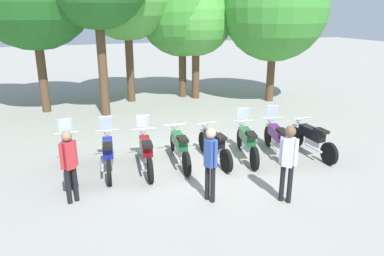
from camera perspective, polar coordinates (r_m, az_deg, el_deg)
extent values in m
plane|color=#9E9B93|center=(10.32, 0.98, -5.56)|extent=(80.00, 80.00, 0.00)
cylinder|color=black|center=(10.74, -18.78, -3.75)|extent=(0.11, 0.64, 0.64)
cylinder|color=black|center=(9.31, -18.20, -7.07)|extent=(0.11, 0.64, 0.64)
cube|color=silver|center=(10.63, -18.96, -2.05)|extent=(0.12, 0.36, 0.04)
cube|color=navy|center=(9.94, -18.72, -3.33)|extent=(0.27, 0.95, 0.30)
cube|color=silver|center=(9.99, -18.55, -4.87)|extent=(0.23, 0.40, 0.24)
cube|color=black|center=(9.50, -18.69, -3.08)|extent=(0.25, 0.44, 0.08)
cylinder|color=silver|center=(10.55, -18.92, -2.33)|extent=(0.05, 0.23, 0.64)
cylinder|color=silver|center=(10.36, -19.07, -0.75)|extent=(0.62, 0.04, 0.04)
sphere|color=silver|center=(10.52, -19.04, -1.16)|extent=(0.16, 0.16, 0.16)
cylinder|color=silver|center=(9.73, -19.35, -5.95)|extent=(0.08, 0.70, 0.07)
cube|color=silver|center=(10.36, -19.20, 0.40)|extent=(0.36, 0.14, 0.39)
cylinder|color=black|center=(10.66, -12.94, -3.39)|extent=(0.18, 0.65, 0.64)
cylinder|color=black|center=(9.23, -12.81, -6.81)|extent=(0.18, 0.65, 0.64)
cube|color=silver|center=(10.55, -13.07, -1.67)|extent=(0.17, 0.37, 0.04)
cube|color=navy|center=(9.86, -13.03, -2.99)|extent=(0.38, 0.98, 0.30)
cube|color=silver|center=(9.91, -12.91, -4.55)|extent=(0.27, 0.43, 0.24)
cube|color=black|center=(9.42, -13.08, -2.76)|extent=(0.30, 0.47, 0.08)
cylinder|color=silver|center=(10.47, -13.06, -1.96)|extent=(0.08, 0.23, 0.64)
cylinder|color=silver|center=(10.28, -13.18, -0.37)|extent=(0.62, 0.12, 0.04)
sphere|color=silver|center=(10.44, -13.14, -0.78)|extent=(0.18, 0.18, 0.16)
cylinder|color=silver|center=(9.66, -13.81, -5.61)|extent=(0.16, 0.70, 0.07)
cube|color=silver|center=(10.28, -13.26, 0.79)|extent=(0.37, 0.18, 0.39)
cylinder|color=black|center=(10.60, -7.60, -3.20)|extent=(0.18, 0.65, 0.64)
cylinder|color=black|center=(9.18, -6.55, -6.60)|extent=(0.18, 0.65, 0.64)
cube|color=silver|center=(10.49, -7.68, -1.47)|extent=(0.16, 0.37, 0.04)
cube|color=maroon|center=(9.80, -7.23, -2.78)|extent=(0.38, 0.98, 0.30)
cube|color=silver|center=(9.85, -7.13, -4.35)|extent=(0.27, 0.42, 0.24)
cube|color=black|center=(9.36, -6.99, -2.54)|extent=(0.29, 0.47, 0.08)
cylinder|color=silver|center=(10.41, -7.62, -1.76)|extent=(0.08, 0.23, 0.64)
cylinder|color=silver|center=(10.22, -7.64, -0.15)|extent=(0.62, 0.11, 0.04)
sphere|color=silver|center=(10.38, -7.69, -0.57)|extent=(0.18, 0.18, 0.16)
cylinder|color=silver|center=(9.59, -7.86, -5.42)|extent=(0.16, 0.70, 0.07)
cube|color=silver|center=(10.21, -7.72, 1.01)|extent=(0.37, 0.18, 0.39)
cylinder|color=black|center=(10.90, -2.82, -2.47)|extent=(0.16, 0.65, 0.64)
cylinder|color=black|center=(9.50, -0.85, -5.61)|extent=(0.16, 0.65, 0.64)
cube|color=silver|center=(10.79, -2.85, -0.77)|extent=(0.16, 0.37, 0.04)
cube|color=#1E6033|center=(10.11, -1.99, -1.99)|extent=(0.36, 0.97, 0.30)
cube|color=silver|center=(10.16, -1.91, -3.51)|extent=(0.26, 0.42, 0.24)
cube|color=black|center=(9.68, -1.47, -1.71)|extent=(0.28, 0.46, 0.08)
cylinder|color=silver|center=(10.71, -2.74, -1.05)|extent=(0.07, 0.23, 0.64)
cylinder|color=silver|center=(10.52, -2.67, 0.52)|extent=(0.62, 0.10, 0.04)
sphere|color=silver|center=(10.68, -2.81, 0.11)|extent=(0.18, 0.18, 0.16)
cylinder|color=silver|center=(9.88, -2.42, -4.54)|extent=(0.14, 0.70, 0.07)
cylinder|color=black|center=(11.03, 1.88, -2.20)|extent=(0.10, 0.64, 0.64)
cylinder|color=black|center=(9.72, 5.36, -5.13)|extent=(0.10, 0.64, 0.64)
cube|color=silver|center=(10.92, 1.90, -0.52)|extent=(0.12, 0.36, 0.04)
cube|color=black|center=(10.29, 3.43, -1.66)|extent=(0.26, 0.95, 0.30)
cube|color=silver|center=(10.34, 3.52, -3.16)|extent=(0.22, 0.40, 0.24)
cube|color=black|center=(9.88, 4.39, -1.35)|extent=(0.24, 0.44, 0.08)
cylinder|color=silver|center=(10.85, 2.07, -0.79)|extent=(0.05, 0.23, 0.64)
cylinder|color=silver|center=(10.67, 2.28, 0.77)|extent=(0.62, 0.04, 0.04)
sphere|color=silver|center=(10.82, 2.01, 0.35)|extent=(0.16, 0.16, 0.16)
cylinder|color=silver|center=(10.04, 3.37, -4.17)|extent=(0.07, 0.70, 0.07)
cylinder|color=black|center=(11.36, 7.61, -1.75)|extent=(0.25, 0.64, 0.64)
cylinder|color=black|center=(9.97, 9.73, -4.72)|extent=(0.25, 0.64, 0.64)
cube|color=silver|center=(11.25, 7.69, -0.12)|extent=(0.20, 0.38, 0.04)
cube|color=#1E6033|center=(10.58, 8.62, -1.27)|extent=(0.49, 0.98, 0.30)
cube|color=silver|center=(10.63, 8.62, -2.73)|extent=(0.31, 0.44, 0.24)
cube|color=black|center=(10.16, 9.24, -0.99)|extent=(0.34, 0.49, 0.08)
cylinder|color=silver|center=(11.18, 7.79, -0.38)|extent=(0.10, 0.23, 0.64)
cylinder|color=silver|center=(10.99, 7.97, 1.13)|extent=(0.61, 0.19, 0.04)
sphere|color=silver|center=(11.15, 7.79, 0.73)|extent=(0.19, 0.19, 0.16)
cylinder|color=silver|center=(10.34, 8.17, -3.66)|extent=(0.24, 0.70, 0.07)
cube|color=silver|center=(10.99, 7.94, 2.22)|extent=(0.38, 0.22, 0.39)
cylinder|color=black|center=(11.80, 11.89, -1.24)|extent=(0.26, 0.64, 0.64)
cylinder|color=black|center=(10.43, 14.46, -4.00)|extent=(0.26, 0.64, 0.64)
cube|color=silver|center=(11.69, 12.00, 0.34)|extent=(0.21, 0.38, 0.04)
cube|color=#59196B|center=(11.04, 13.14, -0.74)|extent=(0.49, 0.98, 0.30)
cube|color=silver|center=(11.08, 13.12, -2.14)|extent=(0.31, 0.44, 0.24)
cube|color=black|center=(10.62, 13.90, -0.45)|extent=(0.34, 0.49, 0.08)
cylinder|color=silver|center=(11.62, 12.13, 0.09)|extent=(0.11, 0.23, 0.64)
cylinder|color=silver|center=(11.44, 12.37, 1.55)|extent=(0.61, 0.19, 0.04)
sphere|color=silver|center=(11.59, 12.13, 1.16)|extent=(0.19, 0.19, 0.16)
cylinder|color=silver|center=(10.78, 12.81, -3.02)|extent=(0.24, 0.70, 0.07)
cube|color=silver|center=(11.44, 12.34, 2.59)|extent=(0.38, 0.22, 0.39)
cylinder|color=black|center=(11.97, 15.96, -1.28)|extent=(0.11, 0.64, 0.64)
cylinder|color=black|center=(10.83, 20.64, -3.78)|extent=(0.11, 0.64, 0.64)
cube|color=silver|center=(11.86, 16.10, 0.28)|extent=(0.13, 0.36, 0.04)
cube|color=black|center=(11.31, 18.20, -0.73)|extent=(0.28, 0.95, 0.30)
cube|color=silver|center=(11.36, 18.22, -2.09)|extent=(0.23, 0.40, 0.24)
cube|color=black|center=(10.96, 19.55, -0.41)|extent=(0.25, 0.44, 0.08)
cylinder|color=silver|center=(11.80, 16.34, 0.03)|extent=(0.05, 0.23, 0.64)
cylinder|color=silver|center=(11.64, 16.74, 1.48)|extent=(0.62, 0.05, 0.04)
sphere|color=silver|center=(11.77, 16.32, 1.09)|extent=(0.16, 0.16, 0.16)
cylinder|color=silver|center=(11.07, 18.46, -2.98)|extent=(0.08, 0.70, 0.07)
cylinder|color=black|center=(8.48, 13.90, -8.34)|extent=(0.16, 0.16, 0.87)
cylinder|color=black|center=(8.44, 15.02, -8.55)|extent=(0.16, 0.16, 0.87)
cube|color=silver|center=(8.16, 14.87, -3.65)|extent=(0.29, 0.30, 0.65)
cylinder|color=silver|center=(8.19, 13.80, -3.36)|extent=(0.11, 0.11, 0.62)
cylinder|color=silver|center=(8.12, 15.97, -3.73)|extent=(0.11, 0.11, 0.62)
sphere|color=brown|center=(8.00, 15.14, -0.49)|extent=(0.33, 0.33, 0.24)
cylinder|color=black|center=(8.20, 3.26, -8.86)|extent=(0.14, 0.14, 0.84)
cylinder|color=black|center=(8.31, 2.42, -8.48)|extent=(0.14, 0.14, 0.84)
cube|color=#33519E|center=(7.95, 2.91, -3.94)|extent=(0.27, 0.28, 0.63)
cylinder|color=#33519E|center=(7.84, 3.74, -4.15)|extent=(0.10, 0.10, 0.60)
cylinder|color=#33519E|center=(8.05, 2.11, -3.52)|extent=(0.10, 0.10, 0.60)
sphere|color=#DBAD89|center=(7.79, 2.97, -0.81)|extent=(0.29, 0.29, 0.23)
cylinder|color=black|center=(8.58, -18.76, -8.66)|extent=(0.15, 0.15, 0.82)
cylinder|color=black|center=(8.65, -17.76, -8.34)|extent=(0.15, 0.15, 0.82)
cube|color=#B22D33|center=(8.33, -18.73, -4.07)|extent=(0.28, 0.27, 0.61)
cylinder|color=#B22D33|center=(8.26, -19.72, -4.25)|extent=(0.11, 0.11, 0.58)
cylinder|color=#B22D33|center=(8.39, -17.78, -3.70)|extent=(0.11, 0.11, 0.58)
sphere|color=#A87A5B|center=(8.18, -19.04, -1.15)|extent=(0.29, 0.29, 0.22)
cylinder|color=brown|center=(16.47, -22.36, 7.97)|extent=(0.36, 0.36, 3.30)
cylinder|color=brown|center=(15.12, -13.79, 9.30)|extent=(0.36, 0.36, 3.96)
cylinder|color=brown|center=(17.34, -9.69, 9.76)|extent=(0.36, 0.36, 3.46)
cylinder|color=brown|center=(18.14, -1.49, 8.98)|extent=(0.36, 0.36, 2.61)
sphere|color=#3D8E33|center=(17.92, -1.57, 17.71)|extent=(4.14, 4.14, 4.14)
cylinder|color=brown|center=(17.81, 0.57, 8.74)|extent=(0.36, 0.36, 2.56)
sphere|color=#4C9E3D|center=(17.59, 0.60, 16.70)|extent=(3.39, 3.39, 3.39)
cylinder|color=brown|center=(17.63, 12.19, 8.28)|extent=(0.36, 0.36, 2.57)
sphere|color=#3D8E33|center=(17.41, 12.84, 17.82)|extent=(4.69, 4.69, 4.69)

